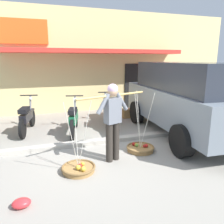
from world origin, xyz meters
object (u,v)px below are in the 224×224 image
fruit_basket_left_side (79,168)px  motorcycle_end_of_row (108,113)px  plastic_litter_bag (21,203)px  motorcycle_second_in_row (27,118)px  fruit_basket_right_side (140,148)px  parked_truck (186,97)px  fruit_vendor (113,118)px  wooden_crate (127,113)px  motorcycle_third_in_row (74,119)px

fruit_basket_left_side → motorcycle_end_of_row: bearing=61.9°
motorcycle_end_of_row → plastic_litter_bag: motorcycle_end_of_row is taller
plastic_litter_bag → motorcycle_second_in_row: bearing=89.8°
plastic_litter_bag → fruit_basket_right_side: bearing=27.3°
parked_truck → plastic_litter_bag: 5.04m
motorcycle_second_in_row → motorcycle_end_of_row: 2.53m
motorcycle_second_in_row → fruit_vendor: bearing=-56.1°
motorcycle_end_of_row → plastic_litter_bag: (-2.54, -3.66, -0.38)m
motorcycle_end_of_row → plastic_litter_bag: 4.47m
wooden_crate → fruit_basket_left_side: bearing=-125.2°
fruit_basket_right_side → motorcycle_third_in_row: bearing=124.9°
motorcycle_third_in_row → parked_truck: size_ratio=0.36×
motorcycle_third_in_row → wooden_crate: 2.61m
wooden_crate → plastic_litter_bag: bearing=-128.9°
fruit_basket_left_side → wooden_crate: bearing=54.8°
motorcycle_third_in_row → motorcycle_end_of_row: size_ratio=0.99×
fruit_vendor → motorcycle_end_of_row: (0.71, 2.57, -0.52)m
motorcycle_third_in_row → plastic_litter_bag: (-1.34, -3.23, -0.38)m
motorcycle_end_of_row → plastic_litter_bag: bearing=-124.8°
motorcycle_second_in_row → wooden_crate: (3.60, 0.69, -0.29)m
fruit_vendor → fruit_basket_right_side: bearing=18.5°
fruit_basket_left_side → wooden_crate: fruit_basket_left_side is taller
fruit_basket_right_side → motorcycle_second_in_row: 3.60m
fruit_basket_left_side → motorcycle_second_in_row: size_ratio=0.81×
motorcycle_second_in_row → parked_truck: (4.44, -1.68, 0.68)m
fruit_basket_right_side → plastic_litter_bag: bearing=-152.7°
fruit_basket_right_side → plastic_litter_bag: 2.98m
fruit_basket_right_side → plastic_litter_bag: (-2.65, -1.36, -0.00)m
plastic_litter_bag → wooden_crate: bearing=51.1°
fruit_basket_left_side → plastic_litter_bag: fruit_basket_left_side is taller
fruit_basket_left_side → motorcycle_second_in_row: (-1.01, 2.98, 0.38)m
wooden_crate → parked_truck: bearing=-70.6°
fruit_basket_right_side → plastic_litter_bag: fruit_basket_right_side is taller
fruit_vendor → wooden_crate: bearing=62.3°
motorcycle_second_in_row → motorcycle_third_in_row: bearing=-23.2°
fruit_vendor → wooden_crate: fruit_vendor is taller
fruit_vendor → parked_truck: 2.81m
motorcycle_third_in_row → plastic_litter_bag: 3.52m
motorcycle_end_of_row → parked_truck: (1.91, -1.55, 0.68)m
fruit_basket_left_side → motorcycle_end_of_row: size_ratio=0.81×
motorcycle_second_in_row → wooden_crate: motorcycle_second_in_row is taller
fruit_basket_left_side → motorcycle_second_in_row: fruit_basket_left_side is taller
motorcycle_second_in_row → motorcycle_end_of_row: same height
motorcycle_end_of_row → wooden_crate: (1.07, 0.82, -0.29)m
parked_truck → wooden_crate: 2.70m
motorcycle_end_of_row → wooden_crate: motorcycle_end_of_row is taller
motorcycle_second_in_row → plastic_litter_bag: size_ratio=6.43×
fruit_vendor → plastic_litter_bag: size_ratio=6.05×
fruit_basket_right_side → wooden_crate: 3.27m
plastic_litter_bag → motorcycle_third_in_row: bearing=67.4°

